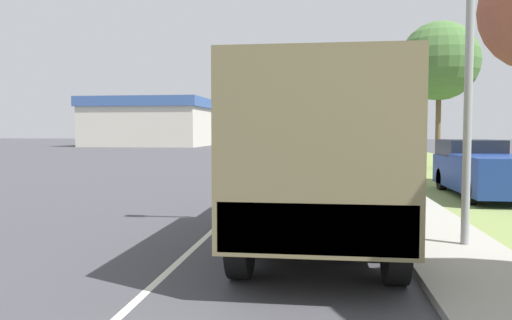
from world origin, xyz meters
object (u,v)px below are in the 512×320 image
military_truck (318,152)px  car_fourth_ahead (317,141)px  car_nearest_ahead (307,163)px  car_third_ahead (315,144)px  car_second_ahead (311,150)px  car_farthest_ahead (319,140)px  pickup_truck (482,169)px

military_truck → car_fourth_ahead: size_ratio=1.71×
car_nearest_ahead → car_third_ahead: size_ratio=0.99×
car_nearest_ahead → car_fourth_ahead: (0.06, 43.18, 0.09)m
military_truck → car_fourth_ahead: (-0.50, 56.46, -0.98)m
car_third_ahead → military_truck: bearing=-89.2°
military_truck → car_third_ahead: military_truck is taller
military_truck → car_nearest_ahead: bearing=92.4°
car_nearest_ahead → car_third_ahead: car_third_ahead is taller
military_truck → car_second_ahead: 27.07m
car_farthest_ahead → pickup_truck: size_ratio=0.73×
military_truck → car_fourth_ahead: 56.48m
car_second_ahead → car_fourth_ahead: (0.18, 29.42, 0.00)m
car_farthest_ahead → car_fourth_ahead: bearing=-91.1°
military_truck → car_second_ahead: bearing=91.4°
car_third_ahead → pickup_truck: size_ratio=0.87×
car_third_ahead → car_farthest_ahead: 23.31m
pickup_truck → car_second_ahead: bearing=106.7°
car_nearest_ahead → car_farthest_ahead: car_farthest_ahead is taller
car_nearest_ahead → car_second_ahead: bearing=90.5°
military_truck → car_second_ahead: (-0.68, 27.04, -0.98)m
car_second_ahead → car_third_ahead: car_second_ahead is taller
pickup_truck → car_third_ahead: bearing=99.4°
car_third_ahead → car_second_ahead: bearing=-90.4°
car_second_ahead → car_farthest_ahead: 38.30m
car_third_ahead → car_fourth_ahead: car_fourth_ahead is taller
military_truck → pickup_truck: military_truck is taller
car_farthest_ahead → car_second_ahead: bearing=-90.5°
car_second_ahead → car_fourth_ahead: 29.42m
car_fourth_ahead → car_farthest_ahead: car_fourth_ahead is taller
car_nearest_ahead → car_third_ahead: 28.75m
car_fourth_ahead → car_second_ahead: bearing=-90.4°
car_nearest_ahead → car_fourth_ahead: bearing=89.9°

